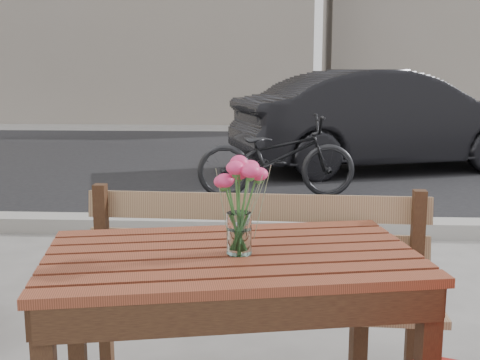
% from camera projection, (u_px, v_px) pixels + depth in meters
% --- Properties ---
extents(street, '(30.00, 8.12, 0.12)m').
position_uv_depth(street, '(264.00, 182.00, 6.84)').
color(street, black).
rests_on(street, ground).
extents(main_table, '(1.28, 0.89, 0.72)m').
position_uv_depth(main_table, '(232.00, 287.00, 1.93)').
color(main_table, '#582917').
rests_on(main_table, ground).
extents(main_bench, '(1.39, 0.46, 0.86)m').
position_uv_depth(main_bench, '(254.00, 271.00, 2.34)').
color(main_bench, brown).
rests_on(main_bench, ground).
extents(main_vase, '(0.17, 0.17, 0.31)m').
position_uv_depth(main_vase, '(239.00, 193.00, 1.86)').
color(main_vase, white).
rests_on(main_vase, main_table).
extents(parked_car, '(4.16, 2.47, 1.29)m').
position_uv_depth(parked_car, '(387.00, 120.00, 7.79)').
color(parked_car, black).
rests_on(parked_car, ground).
extents(bicycle, '(1.66, 0.73, 0.85)m').
position_uv_depth(bicycle, '(276.00, 156.00, 6.11)').
color(bicycle, black).
rests_on(bicycle, ground).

